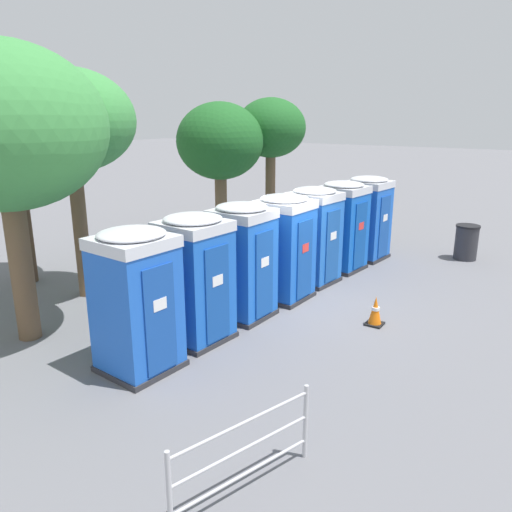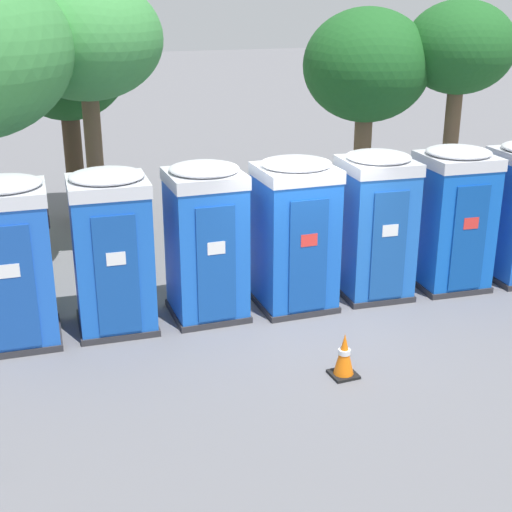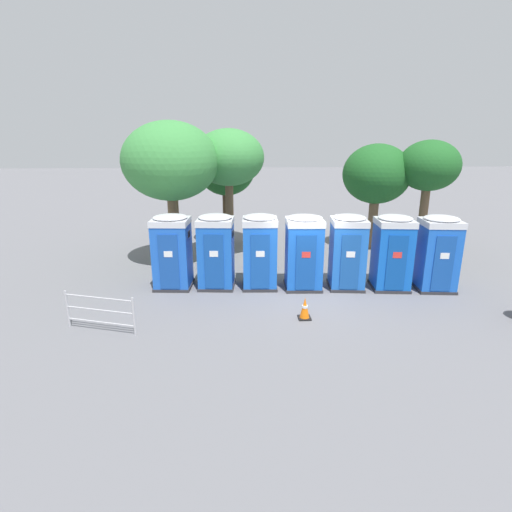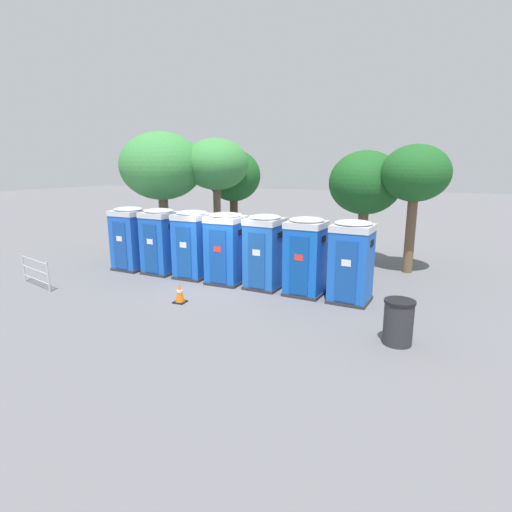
% 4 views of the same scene
% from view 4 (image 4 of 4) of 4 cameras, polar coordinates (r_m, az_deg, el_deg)
% --- Properties ---
extents(ground_plane, '(120.00, 120.00, 0.00)m').
position_cam_4_polar(ground_plane, '(14.17, -4.95, -4.16)').
color(ground_plane, slate).
extents(portapotty_0, '(1.32, 1.29, 2.54)m').
position_cam_4_polar(portapotty_0, '(16.82, -17.52, 2.46)').
color(portapotty_0, '#2D2D33').
rests_on(portapotty_0, ground).
extents(portapotty_1, '(1.30, 1.30, 2.54)m').
position_cam_4_polar(portapotty_1, '(15.88, -13.50, 2.12)').
color(portapotty_1, '#2D2D33').
rests_on(portapotty_1, ground).
extents(portapotty_2, '(1.22, 1.24, 2.54)m').
position_cam_4_polar(portapotty_2, '(15.00, -9.08, 1.71)').
color(portapotty_2, '#2D2D33').
rests_on(portapotty_2, ground).
extents(portapotty_3, '(1.28, 1.25, 2.54)m').
position_cam_4_polar(portapotty_3, '(14.14, -4.33, 1.17)').
color(portapotty_3, '#2D2D33').
rests_on(portapotty_3, ground).
extents(portapotty_4, '(1.28, 1.31, 2.54)m').
position_cam_4_polar(portapotty_4, '(13.51, 1.24, 0.66)').
color(portapotty_4, '#2D2D33').
rests_on(portapotty_4, ground).
extents(portapotty_5, '(1.31, 1.31, 2.54)m').
position_cam_4_polar(portapotty_5, '(12.92, 7.11, 0.01)').
color(portapotty_5, '#2D2D33').
rests_on(portapotty_5, ground).
extents(portapotty_6, '(1.32, 1.31, 2.54)m').
position_cam_4_polar(portapotty_6, '(12.46, 13.47, -0.71)').
color(portapotty_6, '#2D2D33').
rests_on(portapotty_6, ground).
extents(street_tree_0, '(3.73, 3.73, 5.63)m').
position_cam_4_polar(street_tree_0, '(19.00, -13.34, 12.29)').
color(street_tree_0, brown).
rests_on(street_tree_0, ground).
extents(street_tree_1, '(2.95, 2.95, 5.36)m').
position_cam_4_polar(street_tree_1, '(18.73, -5.71, 12.78)').
color(street_tree_1, brown).
rests_on(street_tree_1, ground).
extents(street_tree_2, '(2.55, 2.55, 4.92)m').
position_cam_4_polar(street_tree_2, '(16.45, 21.79, 10.70)').
color(street_tree_2, brown).
rests_on(street_tree_2, ground).
extents(street_tree_3, '(2.74, 2.74, 4.94)m').
position_cam_4_polar(street_tree_3, '(20.71, -3.24, 11.25)').
color(street_tree_3, '#4C3826').
rests_on(street_tree_3, ground).
extents(street_tree_4, '(2.99, 2.99, 4.75)m').
position_cam_4_polar(street_tree_4, '(17.46, 15.33, 9.93)').
color(street_tree_4, brown).
rests_on(street_tree_4, ground).
extents(trash_can, '(0.71, 0.71, 1.07)m').
position_cam_4_polar(trash_can, '(10.01, 19.67, -8.87)').
color(trash_can, '#2D2D33').
rests_on(trash_can, ground).
extents(traffic_cone, '(0.36, 0.36, 0.64)m').
position_cam_4_polar(traffic_cone, '(12.48, -10.84, -5.19)').
color(traffic_cone, black).
rests_on(traffic_cone, ground).
extents(event_barrier, '(1.97, 0.65, 1.05)m').
position_cam_4_polar(event_barrier, '(15.79, -29.01, -1.85)').
color(event_barrier, '#B7B7BC').
rests_on(event_barrier, ground).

